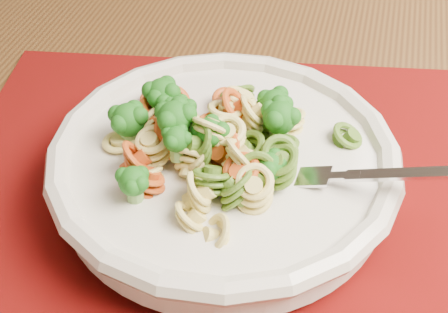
% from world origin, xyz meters
% --- Properties ---
extents(dining_table, '(1.47, 1.00, 0.76)m').
position_xyz_m(dining_table, '(-0.66, -0.18, 0.66)').
color(dining_table, '#4F3316').
rests_on(dining_table, ground).
extents(placemat, '(0.56, 0.48, 0.00)m').
position_xyz_m(placemat, '(-0.62, -0.33, 0.76)').
color(placemat, '#550306').
rests_on(placemat, dining_table).
extents(pasta_bowl, '(0.28, 0.28, 0.05)m').
position_xyz_m(pasta_bowl, '(-0.63, -0.34, 0.79)').
color(pasta_bowl, beige).
rests_on(pasta_bowl, placemat).
extents(pasta_broccoli_heap, '(0.24, 0.24, 0.06)m').
position_xyz_m(pasta_broccoli_heap, '(-0.63, -0.34, 0.81)').
color(pasta_broccoli_heap, '#D8C66A').
rests_on(pasta_broccoli_heap, pasta_bowl).
extents(fork, '(0.18, 0.03, 0.08)m').
position_xyz_m(fork, '(-0.56, -0.35, 0.81)').
color(fork, silver).
rests_on(fork, pasta_bowl).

